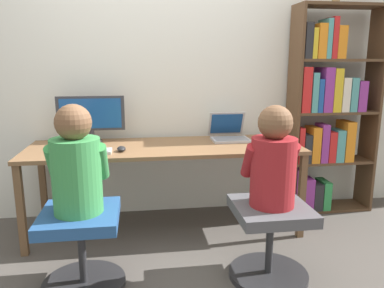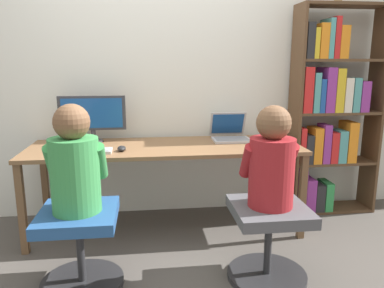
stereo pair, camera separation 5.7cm
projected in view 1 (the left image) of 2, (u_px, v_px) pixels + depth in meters
The scene contains 12 objects.
ground_plane at pixel (170, 248), 2.81m from camera, with size 14.00×14.00×0.00m, color #4C4742.
wall_back at pixel (160, 70), 3.29m from camera, with size 10.00×0.05×2.60m.
desk at pixel (165, 153), 3.02m from camera, with size 2.17×0.71×0.71m.
desktop_monitor at pixel (91, 117), 3.09m from camera, with size 0.55×0.16×0.39m.
laptop at pixel (229, 134), 3.23m from camera, with size 0.32×0.33×0.23m.
keyboard at pixel (84, 152), 2.75m from camera, with size 0.40×0.15×0.03m.
computer_mouse_by_keyboard at pixel (121, 149), 2.81m from camera, with size 0.06×0.10×0.04m.
office_chair_left at pixel (82, 244), 2.27m from camera, with size 0.51×0.51×0.50m.
office_chair_right at pixel (270, 236), 2.37m from camera, with size 0.51×0.51×0.50m.
person_at_monitor at pixel (76, 165), 2.17m from camera, with size 0.35×0.30×0.64m.
person_at_laptop at pixel (273, 161), 2.27m from camera, with size 0.34×0.29×0.62m.
bookshelf at pixel (325, 116), 3.36m from camera, with size 0.78×0.28×1.85m.
Camera 1 is at (-0.20, -2.58, 1.36)m, focal length 35.00 mm.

